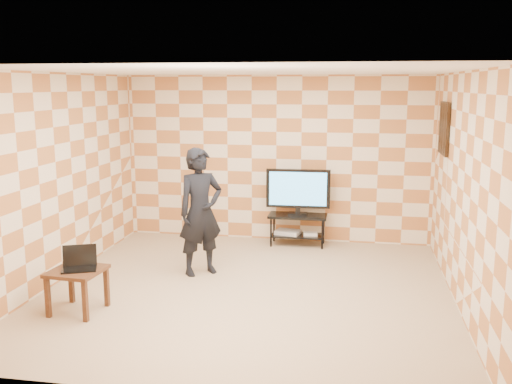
% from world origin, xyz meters
% --- Properties ---
extents(floor, '(5.00, 5.00, 0.00)m').
position_xyz_m(floor, '(0.00, 0.00, 0.00)').
color(floor, tan).
rests_on(floor, ground).
extents(wall_back, '(5.00, 0.02, 2.70)m').
position_xyz_m(wall_back, '(0.00, 2.50, 1.35)').
color(wall_back, beige).
rests_on(wall_back, ground).
extents(wall_front, '(5.00, 0.02, 2.70)m').
position_xyz_m(wall_front, '(0.00, -2.50, 1.35)').
color(wall_front, beige).
rests_on(wall_front, ground).
extents(wall_left, '(0.02, 5.00, 2.70)m').
position_xyz_m(wall_left, '(-2.50, 0.00, 1.35)').
color(wall_left, beige).
rests_on(wall_left, ground).
extents(wall_right, '(0.02, 5.00, 2.70)m').
position_xyz_m(wall_right, '(2.50, 0.00, 1.35)').
color(wall_right, beige).
rests_on(wall_right, ground).
extents(ceiling, '(5.00, 5.00, 0.02)m').
position_xyz_m(ceiling, '(0.00, 0.00, 2.70)').
color(ceiling, white).
rests_on(ceiling, wall_back).
extents(wall_art, '(0.04, 0.72, 0.72)m').
position_xyz_m(wall_art, '(2.47, 1.55, 1.95)').
color(wall_art, black).
rests_on(wall_art, wall_right).
extents(tv_stand, '(0.92, 0.42, 0.50)m').
position_xyz_m(tv_stand, '(0.40, 2.18, 0.36)').
color(tv_stand, black).
rests_on(tv_stand, floor).
extents(tv, '(1.01, 0.20, 0.73)m').
position_xyz_m(tv, '(0.40, 2.18, 0.91)').
color(tv, black).
rests_on(tv, tv_stand).
extents(dvd_player, '(0.43, 0.34, 0.06)m').
position_xyz_m(dvd_player, '(0.24, 2.19, 0.20)').
color(dvd_player, '#ADADAF').
rests_on(dvd_player, tv_stand).
extents(game_console, '(0.23, 0.18, 0.05)m').
position_xyz_m(game_console, '(0.61, 2.18, 0.20)').
color(game_console, silver).
rests_on(game_console, tv_stand).
extents(side_table, '(0.60, 0.60, 0.50)m').
position_xyz_m(side_table, '(-1.77, -0.99, 0.41)').
color(side_table, '#341B0D').
rests_on(side_table, floor).
extents(laptop, '(0.46, 0.42, 0.25)m').
position_xyz_m(laptop, '(-1.75, -0.95, 0.55)').
color(laptop, black).
rests_on(laptop, side_table).
extents(person, '(0.75, 0.72, 1.72)m').
position_xyz_m(person, '(-0.75, 0.56, 0.86)').
color(person, black).
rests_on(person, floor).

